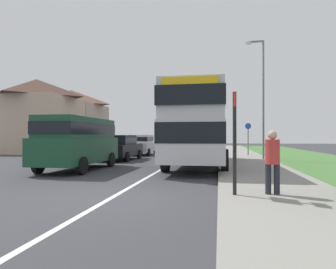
{
  "coord_description": "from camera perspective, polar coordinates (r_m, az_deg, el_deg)",
  "views": [
    {
      "loc": [
        2.63,
        -7.09,
        1.53
      ],
      "look_at": [
        0.64,
        4.53,
        1.6
      ],
      "focal_mm": 32.01,
      "sensor_mm": 36.0,
      "label": 1
    }
  ],
  "objects": [
    {
      "name": "ground_plane",
      "position": [
        7.72,
        -10.67,
        -11.76
      ],
      "size": [
        120.0,
        120.0,
        0.0
      ],
      "primitive_type": "plane",
      "color": "#38383D"
    },
    {
      "name": "lane_marking_centre",
      "position": [
        15.39,
        -0.18,
        -6.03
      ],
      "size": [
        0.14,
        60.0,
        0.01
      ],
      "primitive_type": "cube",
      "color": "silver",
      "rests_on": "ground_plane"
    },
    {
      "name": "pavement_near_side",
      "position": [
        13.27,
        16.56,
        -6.69
      ],
      "size": [
        3.2,
        68.0,
        0.12
      ],
      "primitive_type": "cube",
      "color": "gray",
      "rests_on": "ground_plane"
    },
    {
      "name": "double_decker_bus",
      "position": [
        15.36,
        5.89,
        1.93
      ],
      "size": [
        2.8,
        9.76,
        3.7
      ],
      "color": "#BCBCC1",
      "rests_on": "ground_plane"
    },
    {
      "name": "parked_van_dark_green",
      "position": [
        14.2,
        -16.68,
        -0.9
      ],
      "size": [
        2.11,
        5.16,
        2.35
      ],
      "color": "#19472D",
      "rests_on": "ground_plane"
    },
    {
      "name": "parked_car_black",
      "position": [
        19.54,
        -9.11,
        -2.23
      ],
      "size": [
        1.96,
        4.51,
        1.6
      ],
      "color": "black",
      "rests_on": "ground_plane"
    },
    {
      "name": "parked_car_silver",
      "position": [
        24.63,
        -5.09,
        -1.81
      ],
      "size": [
        1.96,
        4.1,
        1.64
      ],
      "color": "#B7B7BC",
      "rests_on": "ground_plane"
    },
    {
      "name": "pedestrian_at_stop",
      "position": [
        7.72,
        19.27,
        -4.43
      ],
      "size": [
        0.34,
        0.34,
        1.67
      ],
      "color": "#23232D",
      "rests_on": "ground_plane"
    },
    {
      "name": "bus_stop_sign",
      "position": [
        7.39,
        12.56,
        -0.24
      ],
      "size": [
        0.09,
        0.52,
        2.6
      ],
      "color": "black",
      "rests_on": "ground_plane"
    },
    {
      "name": "cycle_route_sign",
      "position": [
        23.15,
        15.01,
        -0.59
      ],
      "size": [
        0.44,
        0.08,
        2.52
      ],
      "color": "slate",
      "rests_on": "ground_plane"
    },
    {
      "name": "street_lamp_mid",
      "position": [
        19.54,
        17.4,
        7.76
      ],
      "size": [
        1.14,
        0.2,
        7.47
      ],
      "color": "slate",
      "rests_on": "ground_plane"
    },
    {
      "name": "house_terrace_far_side",
      "position": [
        33.13,
        -20.63,
        2.94
      ],
      "size": [
        6.68,
        13.0,
        6.84
      ],
      "color": "#C1A88E",
      "rests_on": "ground_plane"
    }
  ]
}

